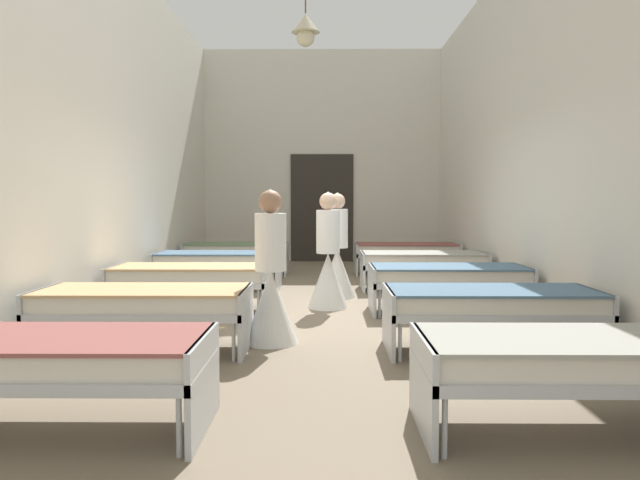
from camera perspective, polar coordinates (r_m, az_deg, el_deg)
ground_plane at (r=7.40m, az=-0.07°, el=-7.27°), size 5.86×12.96×0.10m
room_shell at (r=8.52m, az=0.01°, el=10.44°), size 5.66×12.56×4.71m
bed_left_row_0 at (r=3.95m, az=-24.62°, el=-10.23°), size 1.90×0.84×0.57m
bed_right_row_0 at (r=3.89m, az=23.65°, el=-10.41°), size 1.90×0.84×0.57m
bed_left_row_1 at (r=5.69m, az=-16.44°, el=-5.80°), size 1.90×0.84×0.57m
bed_right_row_1 at (r=5.65m, az=16.03°, el=-5.86°), size 1.90×0.84×0.57m
bed_left_row_2 at (r=7.51m, az=-12.22°, el=-3.43°), size 1.90×0.84×0.57m
bed_right_row_2 at (r=7.48m, az=12.13°, el=-3.46°), size 1.90×0.84×0.57m
bed_left_row_3 at (r=9.36m, az=-9.66°, el=-1.98°), size 1.90×0.84×0.57m
bed_right_row_3 at (r=9.34m, az=9.79°, el=-1.99°), size 1.90×0.84×0.57m
bed_left_row_4 at (r=11.23m, az=-7.95°, el=-1.00°), size 1.90×0.84×0.57m
bed_right_row_4 at (r=11.21m, az=8.22°, el=-1.01°), size 1.90×0.84×0.57m
nurse_near_aisle at (r=5.76m, az=-4.71°, el=-4.63°), size 0.52×0.52×1.49m
nurse_mid_aisle at (r=8.48m, az=1.66°, el=-1.91°), size 0.52×0.52×1.49m
nurse_far_aisle at (r=7.62m, az=0.77°, el=-2.55°), size 0.52×0.52×1.49m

